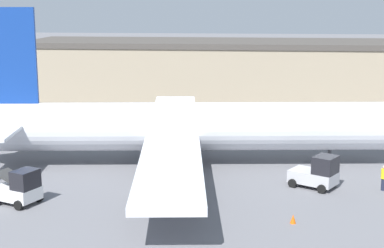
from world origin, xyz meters
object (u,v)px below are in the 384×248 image
object	(u,v)px
baggage_tug	(163,173)
safety_cone_near	(293,219)
ground_crew_worker	(384,177)
airplane	(179,127)
belt_loader_truck	(20,188)
pushback_tug	(317,173)

from	to	relation	value
baggage_tug	safety_cone_near	bearing A→B (deg)	-68.24
ground_crew_worker	safety_cone_near	xyz separation A→B (m)	(-6.67, -6.94, -0.68)
airplane	safety_cone_near	world-z (taller)	airplane
belt_loader_truck	ground_crew_worker	bearing A→B (deg)	34.54
airplane	baggage_tug	size ratio (longest dim) A/B	11.81
pushback_tug	safety_cone_near	world-z (taller)	pushback_tug
belt_loader_truck	baggage_tug	bearing A→B (deg)	48.95
ground_crew_worker	belt_loader_truck	world-z (taller)	belt_loader_truck
airplane	ground_crew_worker	world-z (taller)	airplane
pushback_tug	safety_cone_near	distance (m)	7.43
pushback_tug	safety_cone_near	xyz separation A→B (m)	(-2.14, -7.07, -0.80)
ground_crew_worker	baggage_tug	world-z (taller)	baggage_tug
baggage_tug	belt_loader_truck	xyz separation A→B (m)	(-8.73, -4.38, 0.03)
airplane	pushback_tug	size ratio (longest dim) A/B	10.43
pushback_tug	safety_cone_near	size ratio (longest dim) A/B	6.70
ground_crew_worker	belt_loader_truck	size ratio (longest dim) A/B	0.55
pushback_tug	baggage_tug	bearing A→B (deg)	-143.96
ground_crew_worker	belt_loader_truck	bearing A→B (deg)	-131.60
baggage_tug	pushback_tug	size ratio (longest dim) A/B	0.88
airplane	baggage_tug	bearing A→B (deg)	-100.21
safety_cone_near	ground_crew_worker	bearing A→B (deg)	46.10
safety_cone_near	airplane	bearing A→B (deg)	124.22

